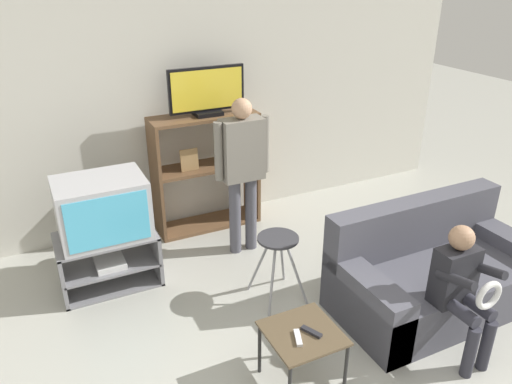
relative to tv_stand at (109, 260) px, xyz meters
name	(u,v)px	position (x,y,z in m)	size (l,w,h in m)	color
wall_back	(186,100)	(1.06, 0.89, 1.07)	(6.40, 0.06, 2.60)	beige
tv_stand	(109,260)	(0.00, 0.00, 0.00)	(0.82, 0.51, 0.47)	slate
television_main	(102,208)	(0.01, 0.02, 0.49)	(0.71, 0.54, 0.50)	#B2B2B7
media_shelf	(206,171)	(1.14, 0.63, 0.38)	(1.07, 0.37, 1.20)	brown
television_flat	(207,93)	(1.18, 0.62, 1.19)	(0.76, 0.20, 0.46)	black
folding_stool	(278,249)	(1.21, -0.80, 0.23)	(0.37, 0.41, 0.57)	#99999E
snack_table	(303,338)	(0.91, -1.70, 0.14)	(0.46, 0.46, 0.42)	brown
remote_control_black	(311,332)	(0.95, -1.74, 0.20)	(0.04, 0.14, 0.02)	#232328
remote_control_white	(298,338)	(0.85, -1.75, 0.20)	(0.04, 0.14, 0.02)	silver
couch	(433,274)	(2.30, -1.42, 0.04)	(1.65, 0.85, 0.82)	#4C4C56
person_standing_adult	(242,163)	(1.27, 0.01, 0.67)	(0.53, 0.20, 1.50)	#4C4C56
person_seated_child	(462,285)	(2.03, -1.91, 0.34)	(0.33, 0.43, 0.98)	#2D2D38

